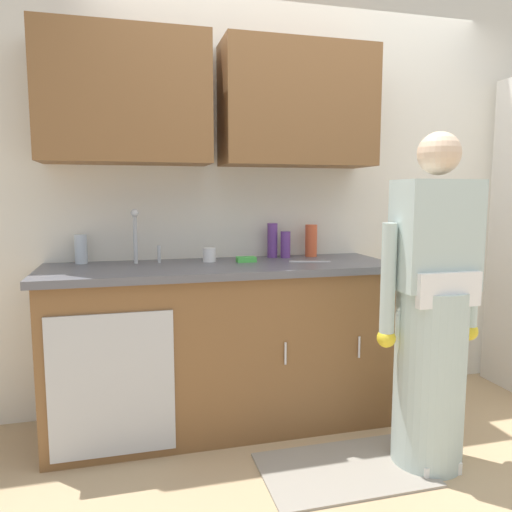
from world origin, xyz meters
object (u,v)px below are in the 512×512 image
at_px(bottle_dish_liquid, 311,241).
at_px(bottle_soap, 285,245).
at_px(person_at_sink, 431,327).
at_px(knife_on_counter, 310,261).
at_px(sponge, 246,259).
at_px(cup_by_sink, 209,255).
at_px(bottle_cleaner_spray, 81,249).
at_px(bottle_water_short, 272,240).
at_px(sink, 144,270).

xyz_separation_m(bottle_dish_liquid, bottle_soap, (-0.18, -0.02, -0.02)).
xyz_separation_m(person_at_sink, knife_on_counter, (-0.39, 0.64, 0.25)).
relative_size(bottle_soap, knife_on_counter, 0.68).
bearing_deg(sponge, bottle_soap, 24.30).
xyz_separation_m(person_at_sink, cup_by_sink, (-0.95, 0.81, 0.29)).
distance_m(bottle_dish_liquid, knife_on_counter, 0.28).
bearing_deg(cup_by_sink, bottle_cleaner_spray, 171.61).
height_order(bottle_dish_liquid, cup_by_sink, bottle_dish_liquid).
relative_size(bottle_water_short, knife_on_counter, 0.89).
bearing_deg(bottle_cleaner_spray, sink, -33.45).
distance_m(sink, bottle_water_short, 0.83).
relative_size(sink, person_at_sink, 0.31).
height_order(person_at_sink, bottle_soap, person_at_sink).
distance_m(bottle_dish_liquid, bottle_soap, 0.18).
bearing_deg(knife_on_counter, cup_by_sink, 179.80).
bearing_deg(cup_by_sink, bottle_soap, 7.14).
xyz_separation_m(sink, bottle_cleaner_spray, (-0.34, 0.22, 0.10)).
relative_size(bottle_dish_liquid, knife_on_counter, 0.84).
relative_size(sink, bottle_soap, 3.05).
relative_size(person_at_sink, bottle_water_short, 7.58).
bearing_deg(cup_by_sink, sponge, -17.74).
bearing_deg(bottle_soap, cup_by_sink, -172.86).
height_order(bottle_cleaner_spray, cup_by_sink, bottle_cleaner_spray).
distance_m(bottle_cleaner_spray, sponge, 0.94).
height_order(bottle_cleaner_spray, knife_on_counter, bottle_cleaner_spray).
xyz_separation_m(bottle_soap, knife_on_counter, (0.08, -0.22, -0.08)).
height_order(bottle_soap, knife_on_counter, bottle_soap).
xyz_separation_m(person_at_sink, bottle_dish_liquid, (-0.28, 0.89, 0.35)).
height_order(sink, bottle_water_short, sink).
distance_m(sink, sponge, 0.59).
bearing_deg(person_at_sink, bottle_dish_liquid, 107.62).
bearing_deg(cup_by_sink, sink, -162.65).
xyz_separation_m(sink, bottle_soap, (0.87, 0.18, 0.10)).
relative_size(sink, cup_by_sink, 6.14).
bearing_deg(person_at_sink, cup_by_sink, 139.68).
relative_size(bottle_cleaner_spray, sponge, 1.51).
xyz_separation_m(bottle_soap, bottle_cleaner_spray, (-1.21, 0.04, 0.00)).
height_order(sink, sponge, sink).
bearing_deg(bottle_water_short, cup_by_sink, -166.53).
distance_m(bottle_water_short, bottle_cleaner_spray, 1.13).
relative_size(bottle_soap, sponge, 1.49).
bearing_deg(person_at_sink, knife_on_counter, 120.89).
distance_m(sink, bottle_cleaner_spray, 0.42).
height_order(bottle_water_short, sponge, bottle_water_short).
distance_m(bottle_dish_liquid, sponge, 0.49).
relative_size(bottle_water_short, sponge, 1.94).
xyz_separation_m(sink, bottle_dish_liquid, (1.05, 0.20, 0.12)).
bearing_deg(sink, bottle_cleaner_spray, 146.55).
height_order(person_at_sink, sponge, person_at_sink).
relative_size(person_at_sink, bottle_soap, 9.88).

